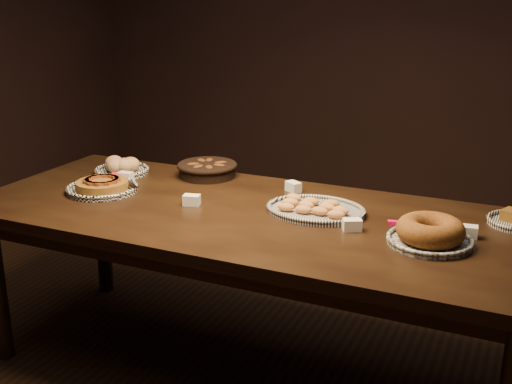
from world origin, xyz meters
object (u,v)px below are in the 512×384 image
at_px(apple_tart_plate, 103,187).
at_px(bundt_cake_plate, 430,233).
at_px(buffet_table, 250,228).
at_px(madeleine_platter, 315,209).

height_order(apple_tart_plate, bundt_cake_plate, bundt_cake_plate).
relative_size(apple_tart_plate, bundt_cake_plate, 1.04).
xyz_separation_m(buffet_table, madeleine_platter, (0.25, 0.09, 0.09)).
relative_size(buffet_table, apple_tart_plate, 6.94).
xyz_separation_m(apple_tart_plate, madeleine_platter, (0.98, 0.12, -0.01)).
distance_m(buffet_table, apple_tart_plate, 0.73).
xyz_separation_m(buffet_table, bundt_cake_plate, (0.74, -0.05, 0.11)).
relative_size(buffet_table, madeleine_platter, 5.87).
xyz_separation_m(buffet_table, apple_tart_plate, (-0.73, -0.03, 0.10)).
bearing_deg(madeleine_platter, apple_tart_plate, 178.93).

